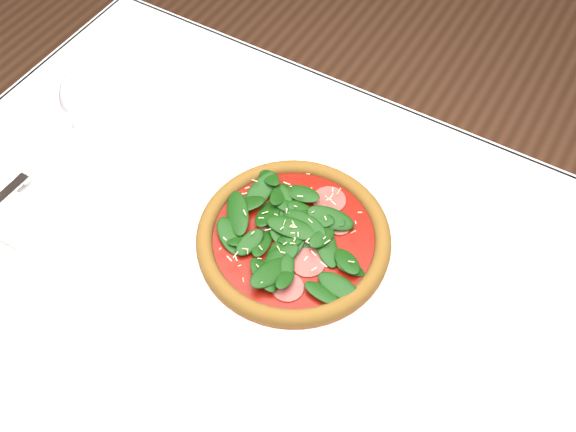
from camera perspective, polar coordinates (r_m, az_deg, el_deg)
The scene contains 5 objects.
dining_table at distance 1.00m, azimuth -1.05°, elevation -8.42°, with size 1.21×0.81×0.75m.
plate at distance 0.93m, azimuth 0.49°, elevation -2.42°, with size 0.33×0.33×0.01m.
pizza at distance 0.92m, azimuth 0.49°, elevation -1.79°, with size 0.36×0.36×0.04m.
wine_glass at distance 0.94m, azimuth -16.77°, elevation 9.33°, with size 0.09×0.09×0.22m.
fork at distance 1.07m, azimuth -23.60°, elevation 2.04°, with size 0.03×0.17×0.00m.
Camera 1 is at (0.24, -0.38, 1.54)m, focal length 40.00 mm.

